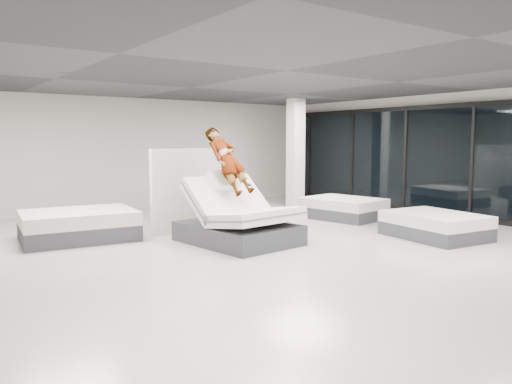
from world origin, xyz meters
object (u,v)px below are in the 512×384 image
(hero_bed, at_px, (239,222))
(flat_bed_left_far, at_px, (79,225))
(column, at_px, (296,153))
(remote, at_px, (248,184))
(flat_bed_right_far, at_px, (343,208))
(person, at_px, (228,175))
(flat_bed_right_near, at_px, (435,226))
(divider_panel, at_px, (188,190))

(hero_bed, height_order, flat_bed_left_far, hero_bed)
(flat_bed_left_far, bearing_deg, column, 10.99)
(remote, height_order, flat_bed_left_far, remote)
(remote, relative_size, column, 0.04)
(remote, distance_m, flat_bed_left_far, 3.51)
(flat_bed_left_far, bearing_deg, flat_bed_right_far, -10.01)
(hero_bed, bearing_deg, person, 97.02)
(person, relative_size, flat_bed_right_far, 0.76)
(person, xyz_separation_m, flat_bed_left_far, (-2.41, 1.80, -1.02))
(flat_bed_right_near, bearing_deg, divider_panel, 134.77)
(hero_bed, distance_m, remote, 0.76)
(divider_panel, xyz_separation_m, flat_bed_right_far, (4.01, -0.80, -0.65))
(person, height_order, flat_bed_right_near, person)
(person, height_order, remote, person)
(column, bearing_deg, divider_panel, -159.99)
(remote, xyz_separation_m, divider_panel, (-0.37, 1.81, -0.24))
(divider_panel, bearing_deg, column, 6.38)
(divider_panel, relative_size, column, 0.62)
(flat_bed_right_near, relative_size, flat_bed_left_far, 0.87)
(hero_bed, bearing_deg, flat_bed_left_far, 139.03)
(flat_bed_right_far, distance_m, flat_bed_right_near, 2.94)
(divider_panel, bearing_deg, flat_bed_left_far, 158.73)
(column, bearing_deg, flat_bed_left_far, -169.01)
(flat_bed_left_far, xyz_separation_m, column, (6.74, 1.31, 1.31))
(flat_bed_right_near, bearing_deg, person, 148.04)
(flat_bed_right_far, bearing_deg, person, -170.09)
(hero_bed, distance_m, flat_bed_left_far, 3.25)
(flat_bed_right_near, xyz_separation_m, flat_bed_left_far, (-5.99, 4.03, 0.04))
(flat_bed_right_near, bearing_deg, column, 82.01)
(remote, relative_size, flat_bed_left_far, 0.06)
(remote, bearing_deg, divider_panel, 94.56)
(remote, distance_m, divider_panel, 1.86)
(remote, distance_m, flat_bed_right_far, 3.88)
(person, relative_size, divider_panel, 0.80)
(flat_bed_left_far, height_order, column, column)
(hero_bed, relative_size, flat_bed_right_far, 1.13)
(remote, height_order, flat_bed_right_near, remote)
(hero_bed, relative_size, person, 1.49)
(remote, relative_size, flat_bed_right_far, 0.07)
(divider_panel, bearing_deg, flat_bed_right_near, -58.85)
(person, height_order, divider_panel, person)
(hero_bed, height_order, divider_panel, divider_panel)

